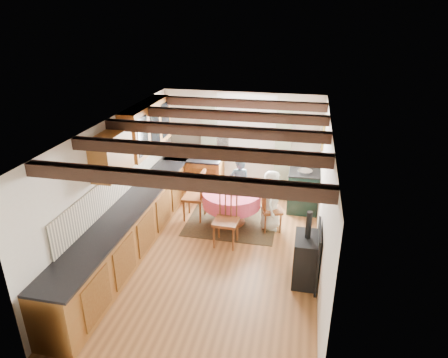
% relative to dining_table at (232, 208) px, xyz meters
% --- Properties ---
extents(floor, '(3.60, 5.50, 0.00)m').
position_rel_dining_table_xyz_m(floor, '(-0.07, -1.19, -0.35)').
color(floor, '#A96C38').
rests_on(floor, ground).
extents(ceiling, '(3.60, 5.50, 0.00)m').
position_rel_dining_table_xyz_m(ceiling, '(-0.07, -1.19, 2.05)').
color(ceiling, white).
rests_on(ceiling, ground).
extents(wall_back, '(3.60, 0.00, 2.40)m').
position_rel_dining_table_xyz_m(wall_back, '(-0.07, 1.56, 0.85)').
color(wall_back, silver).
rests_on(wall_back, ground).
extents(wall_front, '(3.60, 0.00, 2.40)m').
position_rel_dining_table_xyz_m(wall_front, '(-0.07, -3.94, 0.85)').
color(wall_front, silver).
rests_on(wall_front, ground).
extents(wall_left, '(0.00, 5.50, 2.40)m').
position_rel_dining_table_xyz_m(wall_left, '(-1.87, -1.19, 0.85)').
color(wall_left, silver).
rests_on(wall_left, ground).
extents(wall_right, '(0.00, 5.50, 2.40)m').
position_rel_dining_table_xyz_m(wall_right, '(1.73, -1.19, 0.85)').
color(wall_right, silver).
rests_on(wall_right, ground).
extents(beam_a, '(3.60, 0.16, 0.16)m').
position_rel_dining_table_xyz_m(beam_a, '(-0.07, -3.19, 1.96)').
color(beam_a, '#372017').
rests_on(beam_a, ceiling).
extents(beam_b, '(3.60, 0.16, 0.16)m').
position_rel_dining_table_xyz_m(beam_b, '(-0.07, -2.19, 1.96)').
color(beam_b, '#372017').
rests_on(beam_b, ceiling).
extents(beam_c, '(3.60, 0.16, 0.16)m').
position_rel_dining_table_xyz_m(beam_c, '(-0.07, -1.19, 1.96)').
color(beam_c, '#372017').
rests_on(beam_c, ceiling).
extents(beam_d, '(3.60, 0.16, 0.16)m').
position_rel_dining_table_xyz_m(beam_d, '(-0.07, -0.19, 1.96)').
color(beam_d, '#372017').
rests_on(beam_d, ceiling).
extents(beam_e, '(3.60, 0.16, 0.16)m').
position_rel_dining_table_xyz_m(beam_e, '(-0.07, 0.81, 1.96)').
color(beam_e, '#372017').
rests_on(beam_e, ceiling).
extents(splash_left, '(0.02, 4.50, 0.55)m').
position_rel_dining_table_xyz_m(splash_left, '(-1.85, -0.89, 0.85)').
color(splash_left, beige).
rests_on(splash_left, wall_left).
extents(splash_back, '(1.40, 0.02, 0.55)m').
position_rel_dining_table_xyz_m(splash_back, '(-1.07, 1.54, 0.85)').
color(splash_back, beige).
rests_on(splash_back, wall_back).
extents(base_cabinet_left, '(0.60, 5.30, 0.88)m').
position_rel_dining_table_xyz_m(base_cabinet_left, '(-1.57, -1.19, 0.09)').
color(base_cabinet_left, brown).
rests_on(base_cabinet_left, floor).
extents(base_cabinet_back, '(1.30, 0.60, 0.88)m').
position_rel_dining_table_xyz_m(base_cabinet_back, '(-1.12, 1.26, 0.09)').
color(base_cabinet_back, brown).
rests_on(base_cabinet_back, floor).
extents(worktop_left, '(0.64, 5.30, 0.04)m').
position_rel_dining_table_xyz_m(worktop_left, '(-1.55, -1.19, 0.55)').
color(worktop_left, black).
rests_on(worktop_left, base_cabinet_left).
extents(worktop_back, '(1.30, 0.64, 0.04)m').
position_rel_dining_table_xyz_m(worktop_back, '(-1.12, 1.24, 0.55)').
color(worktop_back, black).
rests_on(worktop_back, base_cabinet_back).
extents(wall_cabinet_glass, '(0.34, 1.80, 0.90)m').
position_rel_dining_table_xyz_m(wall_cabinet_glass, '(-1.70, 0.01, 1.60)').
color(wall_cabinet_glass, brown).
rests_on(wall_cabinet_glass, wall_left).
extents(wall_cabinet_solid, '(0.34, 0.90, 0.70)m').
position_rel_dining_table_xyz_m(wall_cabinet_solid, '(-1.70, -1.49, 1.55)').
color(wall_cabinet_solid, brown).
rests_on(wall_cabinet_solid, wall_left).
extents(window_frame, '(1.34, 0.03, 1.54)m').
position_rel_dining_table_xyz_m(window_frame, '(0.03, 1.55, 1.25)').
color(window_frame, white).
rests_on(window_frame, wall_back).
extents(window_pane, '(1.20, 0.01, 1.40)m').
position_rel_dining_table_xyz_m(window_pane, '(0.03, 1.55, 1.25)').
color(window_pane, white).
rests_on(window_pane, wall_back).
extents(curtain_left, '(0.35, 0.10, 2.10)m').
position_rel_dining_table_xyz_m(curtain_left, '(-0.82, 1.46, 0.75)').
color(curtain_left, '#9EB583').
rests_on(curtain_left, wall_back).
extents(curtain_right, '(0.35, 0.10, 2.10)m').
position_rel_dining_table_xyz_m(curtain_right, '(0.88, 1.46, 0.75)').
color(curtain_right, '#9EB583').
rests_on(curtain_right, wall_back).
extents(curtain_rod, '(2.00, 0.03, 0.03)m').
position_rel_dining_table_xyz_m(curtain_rod, '(0.03, 1.46, 1.85)').
color(curtain_rod, black).
rests_on(curtain_rod, wall_back).
extents(wall_picture, '(0.04, 0.50, 0.60)m').
position_rel_dining_table_xyz_m(wall_picture, '(1.70, 1.11, 1.35)').
color(wall_picture, gold).
rests_on(wall_picture, wall_right).
extents(wall_plate, '(0.30, 0.02, 0.30)m').
position_rel_dining_table_xyz_m(wall_plate, '(0.98, 1.53, 1.35)').
color(wall_plate, silver).
rests_on(wall_plate, wall_back).
extents(rug, '(1.82, 1.41, 0.01)m').
position_rel_dining_table_xyz_m(rug, '(0.00, 0.00, -0.35)').
color(rug, '#4A371D').
rests_on(rug, floor).
extents(dining_table, '(1.17, 1.17, 0.70)m').
position_rel_dining_table_xyz_m(dining_table, '(0.00, 0.00, 0.00)').
color(dining_table, '#EA5657').
rests_on(dining_table, floor).
extents(chair_near, '(0.46, 0.48, 1.04)m').
position_rel_dining_table_xyz_m(chair_near, '(0.05, -0.80, 0.17)').
color(chair_near, brown).
rests_on(chair_near, floor).
extents(chair_left, '(0.48, 0.45, 1.06)m').
position_rel_dining_table_xyz_m(chair_left, '(-0.80, 0.07, 0.18)').
color(chair_left, brown).
rests_on(chair_left, floor).
extents(chair_right, '(0.52, 0.51, 0.93)m').
position_rel_dining_table_xyz_m(chair_right, '(0.81, -0.06, 0.11)').
color(chair_right, brown).
rests_on(chair_right, floor).
extents(aga_range, '(0.65, 1.00, 0.92)m').
position_rel_dining_table_xyz_m(aga_range, '(1.40, 1.09, 0.11)').
color(aga_range, black).
rests_on(aga_range, floor).
extents(cast_iron_stove, '(0.38, 0.63, 1.26)m').
position_rel_dining_table_xyz_m(cast_iron_stove, '(1.51, -1.59, 0.28)').
color(cast_iron_stove, black).
rests_on(cast_iron_stove, floor).
extents(child_far, '(0.49, 0.39, 1.19)m').
position_rel_dining_table_xyz_m(child_far, '(0.04, 0.65, 0.24)').
color(child_far, '#2F444A').
rests_on(child_far, floor).
extents(child_right, '(0.40, 0.61, 1.22)m').
position_rel_dining_table_xyz_m(child_right, '(0.79, -0.01, 0.26)').
color(child_right, silver).
rests_on(child_right, floor).
extents(bowl_a, '(0.31, 0.31, 0.06)m').
position_rel_dining_table_xyz_m(bowl_a, '(0.05, -0.00, 0.38)').
color(bowl_a, silver).
rests_on(bowl_a, dining_table).
extents(bowl_b, '(0.26, 0.26, 0.06)m').
position_rel_dining_table_xyz_m(bowl_b, '(0.13, 0.05, 0.38)').
color(bowl_b, silver).
rests_on(bowl_b, dining_table).
extents(cup, '(0.15, 0.15, 0.10)m').
position_rel_dining_table_xyz_m(cup, '(-0.23, 0.32, 0.40)').
color(cup, silver).
rests_on(cup, dining_table).
extents(canister_tall, '(0.14, 0.14, 0.25)m').
position_rel_dining_table_xyz_m(canister_tall, '(-1.49, 1.30, 0.69)').
color(canister_tall, '#262628').
rests_on(canister_tall, worktop_back).
extents(canister_wide, '(0.16, 0.16, 0.18)m').
position_rel_dining_table_xyz_m(canister_wide, '(-0.96, 1.32, 0.66)').
color(canister_wide, '#262628').
rests_on(canister_wide, worktop_back).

